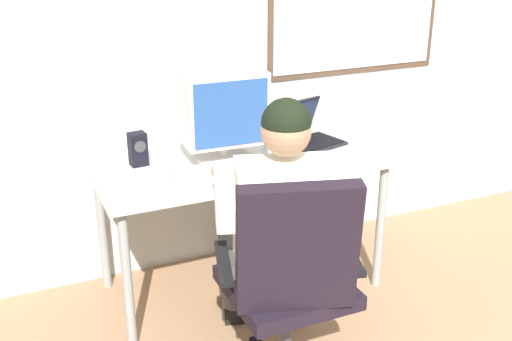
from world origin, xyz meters
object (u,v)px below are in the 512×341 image
Objects in this scene: office_chair at (292,276)px; person_seated at (278,227)px; laptop at (301,132)px; desk at (241,170)px; wine_glass at (288,147)px; desk_speaker at (138,149)px; crt_monitor at (223,108)px; coffee_mug at (161,174)px.

office_chair is 0.81× the size of person_seated.
laptop is at bearing 60.87° from office_chair.
laptop is (0.38, 0.07, 0.13)m from desk.
person_seated is 3.01× the size of laptop.
wine_glass reaches higher than desk.
desk_speaker is at bearing 109.12° from office_chair.
person_seated is 0.71m from crt_monitor.
crt_monitor reaches higher than office_chair.
desk is 8.94× the size of desk_speaker.
coffee_mug is (-0.37, -0.18, -0.21)m from crt_monitor.
crt_monitor is 0.36m from wine_glass.
laptop is (0.53, 0.94, 0.21)m from office_chair.
person_seated reaches higher than desk_speaker.
crt_monitor is at bearing 85.83° from office_chair.
desk_speaker is at bearing 119.45° from person_seated.
wine_glass is at bearing 65.07° from office_chair.
desk_speaker is (-0.66, 0.28, -0.01)m from wine_glass.
person_seated is (-0.09, -0.61, -0.01)m from desk.
wine_glass is (0.26, 0.43, 0.17)m from person_seated.
person_seated is 8.94× the size of wine_glass.
crt_monitor is 1.07× the size of laptop.
person_seated is 7.64× the size of desk_speaker.
office_chair is 0.79m from coffee_mug.
office_chair is 1.05m from desk_speaker.
person_seated is at bearing -50.35° from coffee_mug.
desk is at bearing 133.39° from wine_glass.
crt_monitor is at bearing -13.11° from desk_speaker.
coffee_mug is at bearing -82.52° from desk_speaker.
crt_monitor is 3.19× the size of wine_glass.
office_chair is 1.10m from laptop.
laptop is 2.54× the size of desk_speaker.
wine_glass is at bearing -23.08° from desk_speaker.
desk is 0.34m from crt_monitor.
person_seated is 2.81× the size of crt_monitor.
office_chair is 6.21× the size of desk_speaker.
desk_speaker is at bearing 166.89° from crt_monitor.
crt_monitor reaches higher than laptop.
desk_speaker is at bearing 168.35° from desk.
laptop is (0.46, 0.07, -0.20)m from crt_monitor.
desk is at bearing 20.56° from coffee_mug.
desk is 0.52m from desk_speaker.
desk_speaker is (-0.49, 0.10, 0.15)m from desk.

